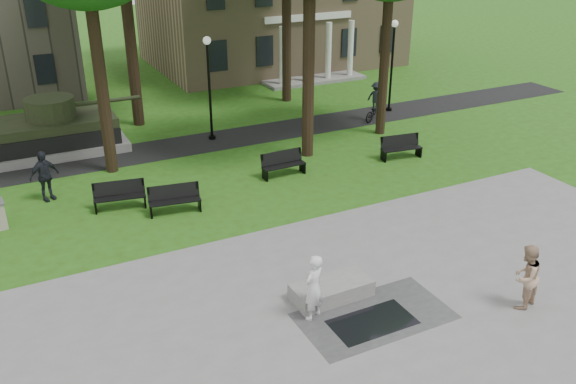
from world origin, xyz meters
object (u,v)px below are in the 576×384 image
object	(u,v)px
friend_watching	(526,277)
park_bench_0	(119,195)
cyclist	(376,105)
skateboarder	(314,287)
concrete_block	(332,290)

from	to	relation	value
friend_watching	park_bench_0	distance (m)	13.63
friend_watching	cyclist	world-z (taller)	cyclist
skateboarder	cyclist	world-z (taller)	cyclist
cyclist	park_bench_0	bearing A→B (deg)	82.73
skateboarder	park_bench_0	size ratio (longest dim) A/B	0.99
cyclist	concrete_block	bearing A→B (deg)	116.84
concrete_block	cyclist	size ratio (longest dim) A/B	1.11
concrete_block	friend_watching	size ratio (longest dim) A/B	1.21
skateboarder	park_bench_0	bearing A→B (deg)	-97.00
park_bench_0	skateboarder	bearing A→B (deg)	-61.00
park_bench_0	cyclist	bearing A→B (deg)	27.64
friend_watching	cyclist	size ratio (longest dim) A/B	0.92
skateboarder	cyclist	bearing A→B (deg)	-155.40
skateboarder	friend_watching	bearing A→B (deg)	132.54
skateboarder	park_bench_0	world-z (taller)	skateboarder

